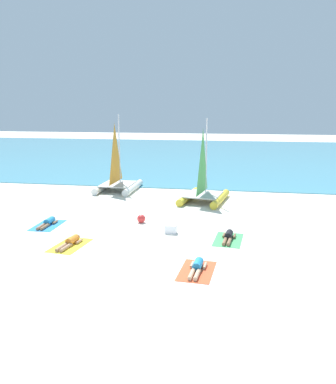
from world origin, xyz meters
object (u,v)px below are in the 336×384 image
(sailboat_yellow, at_px, (204,190))
(cooler_box, at_px, (171,229))
(towel_center_left, at_px, (70,245))
(beach_ball, at_px, (141,219))
(sailboat_white, at_px, (118,180))
(towel_rightmost, at_px, (228,240))
(sunbather_rightmost, at_px, (228,236))
(towel_leftmost, at_px, (48,225))
(sunbather_leftmost, at_px, (48,222))
(towel_center_right, at_px, (197,271))
(sunbather_center_left, at_px, (71,242))
(sunbather_center_right, at_px, (197,267))

(sailboat_yellow, xyz_separation_m, cooler_box, (-0.87, -6.16, -0.53))
(towel_center_left, xyz_separation_m, beach_ball, (2.01, 3.60, 0.19))
(sailboat_white, bearing_deg, towel_rightmost, -49.77)
(sailboat_yellow, xyz_separation_m, sunbather_rightmost, (1.63, -6.57, -0.58))
(sailboat_white, bearing_deg, towel_leftmost, -96.07)
(sailboat_yellow, xyz_separation_m, towel_leftmost, (-6.67, -6.06, -0.70))
(sailboat_white, relative_size, sunbather_leftmost, 3.15)
(sunbather_rightmost, xyz_separation_m, beach_ball, (-4.14, 1.74, 0.06))
(towel_center_right, xyz_separation_m, cooler_box, (-1.56, 3.89, 0.17))
(sunbather_leftmost, distance_m, towel_rightmost, 8.33)
(sailboat_yellow, bearing_deg, towel_leftmost, -129.27)
(sunbather_leftmost, distance_m, cooler_box, 5.80)
(sunbather_center_left, bearing_deg, sunbather_center_right, -11.31)
(towel_leftmost, distance_m, beach_ball, 4.34)
(towel_center_left, height_order, towel_rightmost, same)
(sailboat_white, distance_m, sunbather_leftmost, 8.19)
(sailboat_white, xyz_separation_m, sunbather_rightmost, (7.44, -8.70, -0.60))
(sunbather_leftmost, relative_size, towel_rightmost, 0.82)
(sailboat_yellow, relative_size, cooler_box, 9.51)
(towel_center_right, bearing_deg, sunbather_rightmost, 74.84)
(cooler_box, bearing_deg, towel_rightmost, -10.92)
(sunbather_leftmost, xyz_separation_m, sunbather_center_right, (7.37, -3.99, 0.00))
(sailboat_white, distance_m, towel_center_right, 13.83)
(sailboat_yellow, xyz_separation_m, towel_center_right, (0.69, -10.05, -0.70))
(towel_center_right, bearing_deg, towel_rightmost, 74.65)
(beach_ball, bearing_deg, towel_leftmost, -163.61)
(sunbather_center_right, bearing_deg, beach_ball, 125.67)
(towel_leftmost, distance_m, sunbather_center_left, 3.16)
(sunbather_center_left, bearing_deg, sailboat_white, 102.94)
(towel_leftmost, distance_m, cooler_box, 5.80)
(towel_rightmost, bearing_deg, towel_center_left, -163.72)
(sailboat_yellow, xyz_separation_m, beach_ball, (-2.51, -4.83, -0.51))
(sunbather_leftmost, bearing_deg, towel_center_left, -50.12)
(sailboat_white, distance_m, cooler_box, 9.66)
(sunbather_leftmost, xyz_separation_m, beach_ball, (4.16, 1.16, 0.06))
(towel_leftmost, bearing_deg, towel_center_left, -47.92)
(sunbather_leftmost, xyz_separation_m, towel_rightmost, (8.30, -0.65, -0.13))
(sailboat_yellow, bearing_deg, cooler_box, -89.58)
(sunbather_rightmost, distance_m, cooler_box, 2.54)
(sunbather_rightmost, relative_size, beach_ball, 4.00)
(towel_leftmost, relative_size, cooler_box, 3.80)
(towel_leftmost, xyz_separation_m, cooler_box, (5.80, -0.10, 0.17))
(sailboat_yellow, distance_m, sunbather_center_right, 10.03)
(towel_leftmost, xyz_separation_m, sunbather_leftmost, (-0.00, 0.07, 0.13))
(towel_center_left, relative_size, sunbather_rightmost, 1.21)
(sunbather_center_right, xyz_separation_m, cooler_box, (-1.57, 3.83, 0.05))
(sunbather_center_left, distance_m, towel_rightmost, 6.38)
(sailboat_yellow, distance_m, sunbather_center_left, 9.53)
(sailboat_yellow, relative_size, sunbather_rightmost, 3.03)
(towel_leftmost, distance_m, towel_center_left, 3.21)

